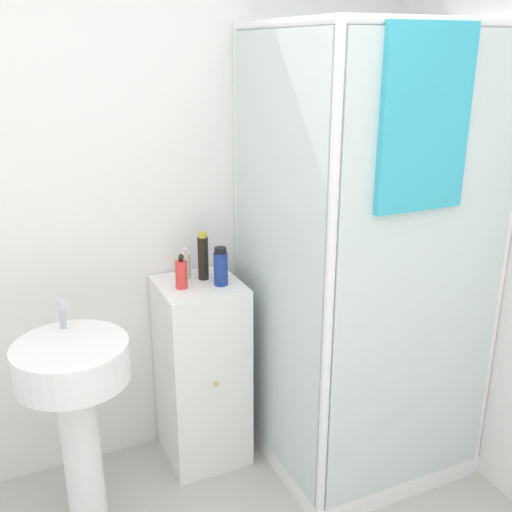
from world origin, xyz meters
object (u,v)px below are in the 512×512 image
shampoo_bottle_blue (221,267)px  shampoo_bottle_tall_black (203,256)px  lotion_bottle_white (185,265)px  sink (76,397)px  soap_dispenser (181,274)px

shampoo_bottle_blue → shampoo_bottle_tall_black: bearing=115.2°
shampoo_bottle_tall_black → lotion_bottle_white: size_ratio=1.51×
shampoo_bottle_tall_black → shampoo_bottle_blue: 0.11m
shampoo_bottle_tall_black → shampoo_bottle_blue: (0.05, -0.10, -0.02)m
shampoo_bottle_blue → lotion_bottle_white: size_ratio=1.18×
sink → shampoo_bottle_blue: size_ratio=5.67×
sink → shampoo_bottle_blue: shampoo_bottle_blue is taller
soap_dispenser → lotion_bottle_white: bearing=64.3°
sink → shampoo_bottle_tall_black: 0.81m
sink → shampoo_bottle_blue: 0.80m
sink → soap_dispenser: soap_dispenser is taller
shampoo_bottle_tall_black → shampoo_bottle_blue: shampoo_bottle_tall_black is taller
shampoo_bottle_tall_black → shampoo_bottle_blue: bearing=-64.8°
sink → soap_dispenser: 0.67m
sink → lotion_bottle_white: size_ratio=6.68×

